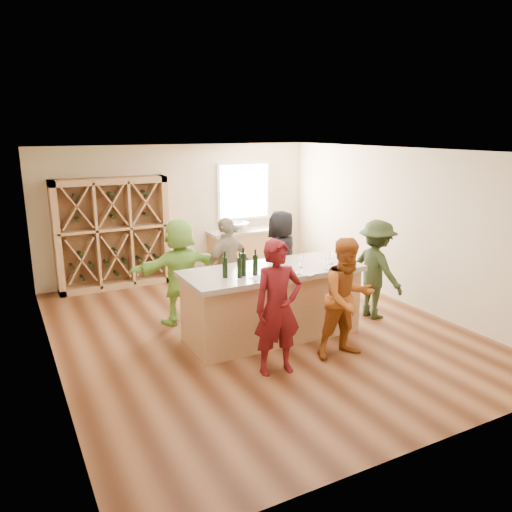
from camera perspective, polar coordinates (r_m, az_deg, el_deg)
name	(u,v)px	position (r m, az deg, el deg)	size (l,w,h in m)	color
floor	(256,332)	(8.11, 0.03, -8.64)	(6.00, 7.00, 0.10)	brown
ceiling	(256,147)	(7.47, 0.03, 12.30)	(6.00, 7.00, 0.10)	white
wall_back	(180,211)	(10.87, -8.73, 5.11)	(6.00, 0.10, 2.80)	beige
wall_front	(434,320)	(4.93, 19.71, -6.94)	(6.00, 0.10, 2.80)	beige
wall_left	(42,269)	(6.84, -23.23, -1.39)	(0.10, 7.00, 2.80)	beige
wall_right	(405,226)	(9.44, 16.69, 3.27)	(0.10, 7.00, 2.80)	beige
window_frame	(244,191)	(11.32, -1.41, 7.43)	(1.30, 0.06, 1.30)	white
window_pane	(244,191)	(11.29, -1.33, 7.41)	(1.18, 0.01, 1.18)	white
wine_rack	(113,234)	(10.27, -16.07, 2.47)	(2.20, 0.45, 2.20)	#AD7D52
back_counter_base	(245,251)	(11.28, -1.22, 0.58)	(1.60, 0.58, 0.86)	#AD7D52
back_counter_top	(245,231)	(11.17, -1.23, 2.87)	(1.70, 0.62, 0.06)	#9F9282
sink	(237,226)	(11.06, -2.17, 3.40)	(0.54, 0.54, 0.19)	silver
faucet	(234,223)	(11.21, -2.57, 3.84)	(0.02, 0.02, 0.30)	silver
tasting_counter_base	(272,305)	(7.68, 1.83, -5.59)	(2.60, 1.00, 1.00)	#AD7D52
tasting_counter_top	(272,271)	(7.51, 1.87, -1.71)	(2.72, 1.12, 0.08)	#9F9282
wine_bottle_a	(225,267)	(7.01, -3.56, -1.29)	(0.07, 0.07, 0.30)	black
wine_bottle_b	(240,267)	(7.00, -1.88, -1.32)	(0.07, 0.07, 0.30)	black
wine_bottle_c	(243,265)	(7.08, -1.45, -0.98)	(0.08, 0.08, 0.33)	black
wine_bottle_d	(255,265)	(7.11, -0.08, -1.03)	(0.07, 0.07, 0.30)	black
wine_glass_a	(271,271)	(6.99, 1.74, -1.77)	(0.07, 0.07, 0.19)	white
wine_glass_b	(299,268)	(7.20, 4.97, -1.40)	(0.07, 0.07, 0.18)	white
wine_glass_c	(327,264)	(7.47, 8.15, -0.88)	(0.07, 0.07, 0.19)	white
wine_glass_d	(301,261)	(7.56, 5.17, -0.56)	(0.07, 0.07, 0.20)	white
wine_glass_e	(332,258)	(7.79, 8.66, -0.20)	(0.08, 0.08, 0.20)	white
tasting_menu_a	(262,279)	(6.98, 0.70, -2.61)	(0.23, 0.32, 0.00)	white
tasting_menu_b	(306,273)	(7.29, 5.69, -1.93)	(0.21, 0.29, 0.00)	white
tasting_menu_c	(333,268)	(7.59, 8.77, -1.38)	(0.22, 0.30, 0.00)	white
person_near_left	(278,308)	(6.43, 2.51, -5.92)	(0.65, 0.48, 1.79)	#590F14
person_near_right	(347,298)	(7.00, 10.41, -4.79)	(0.83, 0.45, 1.70)	#994C19
person_server	(376,269)	(8.57, 13.57, -1.50)	(1.08, 0.50, 1.67)	#263319
person_far_mid	(228,267)	(8.43, -3.23, -1.26)	(1.00, 0.51, 1.70)	gray
person_far_right	(281,258)	(8.95, 2.87, -0.26)	(0.84, 0.55, 1.72)	black
person_far_left	(180,271)	(8.20, -8.65, -1.70)	(1.62, 0.58, 1.74)	#8CC64C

